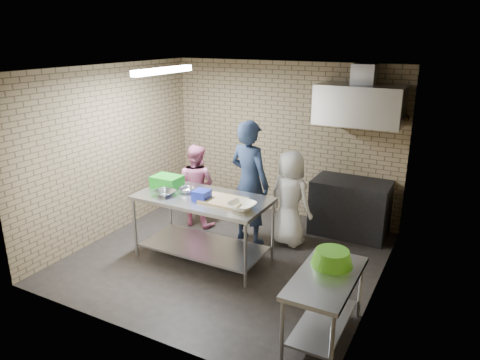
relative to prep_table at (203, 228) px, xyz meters
The scene contains 24 objects.
floor 0.59m from the prep_table, 31.22° to the left, with size 4.20×4.20×0.00m, color black.
ceiling 2.25m from the prep_table, 31.22° to the left, with size 4.20×4.20×0.00m, color black.
back_wall 2.37m from the prep_table, 82.29° to the left, with size 4.20×0.06×2.70m, color #8F7B59.
front_wall 2.04m from the prep_table, 80.79° to the right, with size 4.20×0.06×2.70m, color #8F7B59.
left_wall 2.01m from the prep_table, behind, with size 0.06×4.00×2.70m, color #8F7B59.
right_wall 2.56m from the prep_table, ahead, with size 0.06×4.00×2.70m, color #8F7B59.
prep_table is the anchor object (origin of this frame).
side_counter 2.29m from the prep_table, 23.73° to the right, with size 0.60×1.20×0.75m, color silver.
stove 2.46m from the prep_table, 48.03° to the left, with size 1.20×0.70×0.90m, color black.
range_hood 2.98m from the prep_table, 48.79° to the left, with size 1.30×0.60×0.60m, color silver.
hood_duct 3.34m from the prep_table, 50.96° to the left, with size 0.35×0.30×0.30m, color #A5A8AD.
wall_shelf 3.19m from the prep_table, 46.77° to the left, with size 0.80×0.20×0.04m, color #3F2B19.
fluorescent_fixture 2.28m from the prep_table, 165.76° to the left, with size 0.10×1.25×0.08m, color white.
green_crate 0.90m from the prep_table, behind, with size 0.42×0.32×0.17m, color #1C9B21.
blue_tub 0.55m from the prep_table, 63.43° to the right, with size 0.21×0.21×0.14m, color #1829B8.
cutting_board 0.60m from the prep_table, ahead, with size 0.58×0.44×0.03m, color #DAAE7E.
mixing_bowl_a 0.74m from the prep_table, 158.20° to the right, with size 0.30×0.30×0.07m, color #ABADB2.
mixing_bowl_b 0.59m from the prep_table, behind, with size 0.23×0.23×0.07m, color silver.
ceramic_bowl 0.88m from the prep_table, 12.09° to the right, with size 0.36×0.36×0.09m, color beige.
green_basin 2.21m from the prep_table, 17.92° to the right, with size 0.46×0.46×0.17m, color #59C626, non-canonical shape.
bottle_red 3.09m from the prep_table, 50.67° to the left, with size 0.07×0.07×0.18m, color #B22619.
man_navy 1.01m from the prep_table, 68.25° to the left, with size 0.71×0.46×1.93m, color #151E35.
woman_pink 1.27m from the prep_table, 127.79° to the left, with size 0.68×0.53×1.40m, color pink.
woman_white 1.40m from the prep_table, 49.03° to the left, with size 0.72×0.47×1.48m, color white.
Camera 1 is at (2.91, -5.11, 3.13)m, focal length 33.36 mm.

